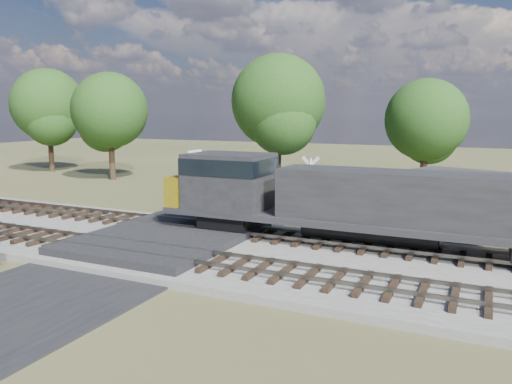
% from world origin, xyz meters
% --- Properties ---
extents(ground, '(160.00, 160.00, 0.00)m').
position_xyz_m(ground, '(0.00, 0.00, 0.00)').
color(ground, '#3E4524').
rests_on(ground, ground).
extents(ballast_bed, '(140.00, 10.00, 0.30)m').
position_xyz_m(ballast_bed, '(10.00, 0.50, 0.15)').
color(ballast_bed, gray).
rests_on(ballast_bed, ground).
extents(road, '(7.00, 60.00, 0.08)m').
position_xyz_m(road, '(0.00, 0.00, 0.04)').
color(road, black).
rests_on(road, ground).
extents(crossing_panel, '(7.00, 9.00, 0.62)m').
position_xyz_m(crossing_panel, '(0.00, 0.50, 0.32)').
color(crossing_panel, '#262628').
rests_on(crossing_panel, ground).
extents(track_near, '(140.00, 2.60, 0.33)m').
position_xyz_m(track_near, '(3.12, -2.00, 0.41)').
color(track_near, black).
rests_on(track_near, ballast_bed).
extents(track_far, '(140.00, 2.60, 0.33)m').
position_xyz_m(track_far, '(3.12, 3.00, 0.41)').
color(track_far, black).
rests_on(track_far, ballast_bed).
extents(crossing_signal_far, '(1.62, 0.35, 4.01)m').
position_xyz_m(crossing_signal_far, '(4.97, 6.64, 1.67)').
color(crossing_signal_far, silver).
rests_on(crossing_signal_far, ground).
extents(equipment_shed, '(6.29, 6.29, 3.29)m').
position_xyz_m(equipment_shed, '(12.16, 8.44, 1.67)').
color(equipment_shed, '#4D3921').
rests_on(equipment_shed, ground).
extents(treeline, '(83.13, 11.68, 11.63)m').
position_xyz_m(treeline, '(7.48, 21.05, 6.81)').
color(treeline, black).
rests_on(treeline, ground).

